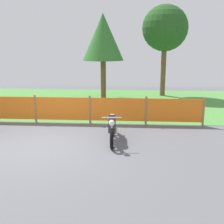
% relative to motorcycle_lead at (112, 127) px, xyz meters
% --- Properties ---
extents(ground, '(24.00, 24.00, 0.02)m').
position_rel_motorcycle_lead_xyz_m(ground, '(-1.95, -0.64, -0.44)').
color(ground, '#5B5B60').
extents(grass_verge, '(24.00, 7.74, 0.01)m').
position_rel_motorcycle_lead_xyz_m(grass_verge, '(-1.95, 5.74, -0.43)').
color(grass_verge, '#4C8C3D').
rests_on(grass_verge, ground).
extents(barrier_fence, '(10.26, 0.08, 1.05)m').
position_rel_motorcycle_lead_xyz_m(barrier_fence, '(-1.95, 1.87, 0.11)').
color(barrier_fence, '#997547').
rests_on(barrier_fence, ground).
extents(tree_leftmost, '(2.15, 2.15, 4.41)m').
position_rel_motorcycle_lead_xyz_m(tree_leftmost, '(-0.94, 6.92, 2.75)').
color(tree_leftmost, brown).
rests_on(tree_leftmost, ground).
extents(tree_near_left, '(2.47, 2.47, 4.93)m').
position_rel_motorcycle_lead_xyz_m(tree_near_left, '(2.33, 7.89, 3.23)').
color(tree_near_left, brown).
rests_on(tree_near_left, ground).
extents(motorcycle_lead, '(0.55, 1.88, 0.89)m').
position_rel_motorcycle_lead_xyz_m(motorcycle_lead, '(0.00, 0.00, 0.00)').
color(motorcycle_lead, black).
rests_on(motorcycle_lead, ground).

